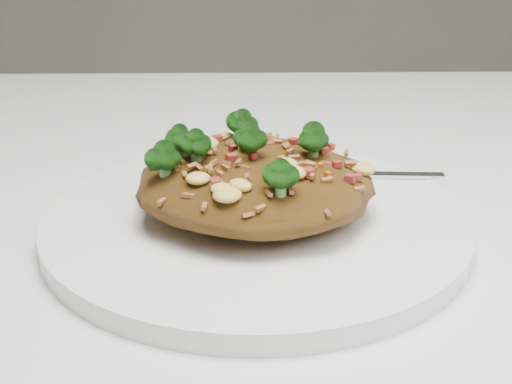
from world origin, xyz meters
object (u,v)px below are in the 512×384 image
(plate, at_px, (256,222))
(fried_rice, at_px, (255,173))
(fork, at_px, (345,174))
(dining_table, at_px, (337,309))

(plate, distance_m, fried_rice, 0.04)
(fork, bearing_deg, dining_table, -97.46)
(dining_table, relative_size, fried_rice, 7.80)
(plate, relative_size, fork, 1.72)
(dining_table, relative_size, fork, 7.38)
(fried_rice, xyz_separation_m, fork, (0.07, 0.06, -0.03))
(dining_table, relative_size, plate, 4.28)
(plate, bearing_deg, fried_rice, -172.29)
(dining_table, distance_m, fork, 0.11)
(plate, relative_size, fried_rice, 1.82)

